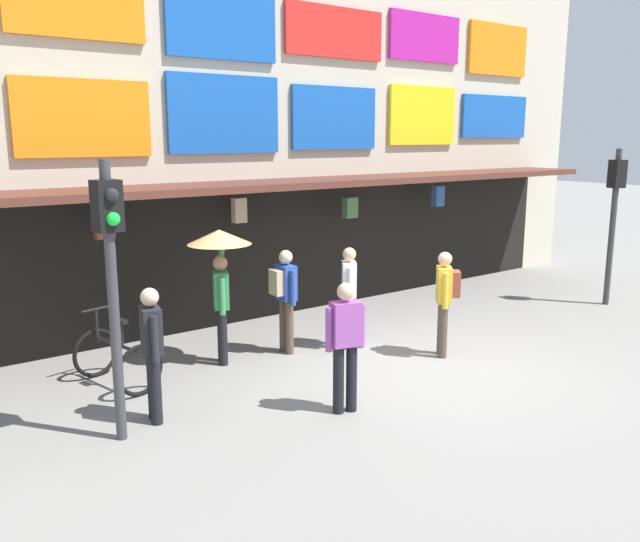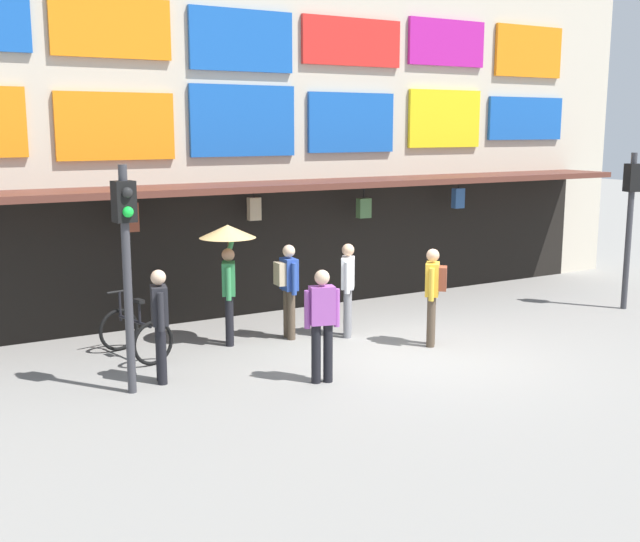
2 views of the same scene
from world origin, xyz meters
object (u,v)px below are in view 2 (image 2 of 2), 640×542
traffic_light_far (630,205)px  pedestrian_in_white (288,284)px  pedestrian_in_red (433,289)px  pedestrian_with_umbrella (228,251)px  pedestrian_in_purple (160,320)px  pedestrian_in_blue (322,320)px  bicycle_parked (135,334)px  pedestrian_in_yellow (348,285)px  traffic_light_near (126,243)px

traffic_light_far → pedestrian_in_white: size_ratio=1.90×
pedestrian_in_white → pedestrian_in_red: same height
pedestrian_with_umbrella → pedestrian_in_purple: bearing=-140.9°
pedestrian_in_blue → pedestrian_in_purple: bearing=149.7°
bicycle_parked → pedestrian_in_white: size_ratio=0.77×
pedestrian_with_umbrella → pedestrian_in_yellow: pedestrian_with_umbrella is taller
pedestrian_in_yellow → pedestrian_in_purple: bearing=-167.9°
bicycle_parked → pedestrian_in_yellow: (3.68, -0.62, 0.55)m
pedestrian_with_umbrella → pedestrian_in_yellow: 2.23m
traffic_light_near → pedestrian_in_purple: bearing=24.4°
pedestrian_with_umbrella → pedestrian_in_red: 3.55m
pedestrian_with_umbrella → pedestrian_in_blue: (0.35, -2.56, -0.69)m
pedestrian_in_blue → pedestrian_in_white: size_ratio=1.00×
pedestrian_in_purple → pedestrian_in_blue: bearing=-30.3°
bicycle_parked → pedestrian_in_purple: bearing=-91.9°
pedestrian_with_umbrella → pedestrian_in_blue: size_ratio=1.24×
pedestrian_in_blue → pedestrian_in_white: bearing=73.6°
pedestrian_in_red → pedestrian_in_yellow: (-0.94, 1.24, -0.04)m
pedestrian_with_umbrella → pedestrian_in_yellow: size_ratio=1.24×
pedestrian_in_blue → pedestrian_in_yellow: size_ratio=1.00×
pedestrian_in_blue → pedestrian_in_red: same height
traffic_light_far → pedestrian_in_blue: traffic_light_far is taller
traffic_light_near → traffic_light_far: size_ratio=1.00×
traffic_light_far → bicycle_parked: size_ratio=2.49×
traffic_light_near → bicycle_parked: size_ratio=2.49×
traffic_light_far → pedestrian_in_red: size_ratio=1.90×
traffic_light_far → pedestrian_in_white: bearing=168.6°
pedestrian_in_yellow → pedestrian_in_white: bearing=157.2°
traffic_light_far → pedestrian_in_red: (-5.18, -0.22, -1.16)m
traffic_light_far → pedestrian_in_yellow: size_ratio=1.90×
bicycle_parked → pedestrian_in_purple: size_ratio=0.77×
traffic_light_near → bicycle_parked: bearing=71.4°
pedestrian_with_umbrella → pedestrian_in_blue: bearing=-82.3°
traffic_light_far → pedestrian_with_umbrella: traffic_light_far is taller
traffic_light_near → pedestrian_in_red: bearing=-2.3°
bicycle_parked → pedestrian_with_umbrella: pedestrian_with_umbrella is taller
pedestrian_in_blue → pedestrian_in_white: same height
traffic_light_far → pedestrian_in_white: (-7.10, 1.43, -1.16)m
bicycle_parked → pedestrian_in_purple: 1.53m
bicycle_parked → pedestrian_in_blue: bearing=-52.7°
pedestrian_in_blue → pedestrian_in_white: (0.71, 2.40, 0.04)m
traffic_light_far → pedestrian_with_umbrella: size_ratio=1.54×
traffic_light_far → pedestrian_with_umbrella: bearing=169.0°
pedestrian_in_red → pedestrian_in_purple: 4.68m
bicycle_parked → pedestrian_in_red: 5.01m
pedestrian_with_umbrella → pedestrian_in_blue: pedestrian_with_umbrella is taller
traffic_light_far → pedestrian_in_red: traffic_light_far is taller
bicycle_parked → pedestrian_in_yellow: size_ratio=0.77×
traffic_light_far → traffic_light_near: bearing=-179.9°
traffic_light_far → pedestrian_in_blue: bearing=-172.9°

